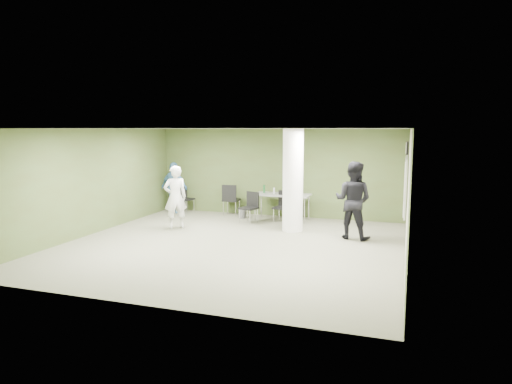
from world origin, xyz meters
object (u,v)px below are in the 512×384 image
(woman_white, at_px, (175,197))
(man_black, at_px, (353,200))
(chair_back_left, at_px, (184,197))
(folding_table, at_px, (282,196))
(man_blue, at_px, (174,188))

(woman_white, xyz_separation_m, man_black, (4.88, 0.34, 0.10))
(chair_back_left, bearing_deg, folding_table, -170.88)
(folding_table, height_order, man_black, man_black)
(woman_white, bearing_deg, man_blue, -101.79)
(chair_back_left, distance_m, man_black, 6.13)
(woman_white, distance_m, man_black, 4.89)
(folding_table, distance_m, woman_white, 3.27)
(man_blue, bearing_deg, woman_white, 126.13)
(folding_table, bearing_deg, chair_back_left, 176.60)
(chair_back_left, height_order, man_black, man_black)
(chair_back_left, distance_m, woman_white, 2.50)
(man_black, bearing_deg, chair_back_left, -6.49)
(folding_table, height_order, man_blue, man_blue)
(woman_white, xyz_separation_m, man_blue, (-1.19, 2.13, -0.04))
(folding_table, relative_size, man_blue, 1.01)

